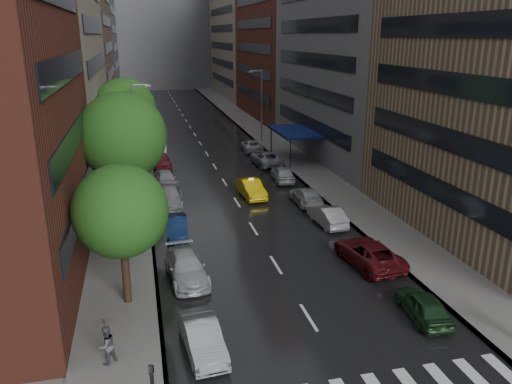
{
  "coord_description": "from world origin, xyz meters",
  "views": [
    {
      "loc": [
        -7.45,
        -16.24,
        13.24
      ],
      "look_at": [
        0.0,
        15.19,
        3.0
      ],
      "focal_mm": 35.0,
      "sensor_mm": 36.0,
      "label": 1
    }
  ],
  "objects": [
    {
      "name": "tree_far",
      "position": [
        -8.6,
        33.62,
        6.38
      ],
      "size": [
        5.85,
        5.85,
        9.32
      ],
      "color": "#382619",
      "rests_on": "ground"
    },
    {
      "name": "ground",
      "position": [
        0.0,
        0.0,
        0.0
      ],
      "size": [
        220.0,
        220.0,
        0.0
      ],
      "primitive_type": "plane",
      "color": "gray",
      "rests_on": "ground"
    },
    {
      "name": "parked_cars_right",
      "position": [
        5.4,
        22.43,
        0.71
      ],
      "size": [
        2.99,
        42.04,
        1.5
      ],
      "color": "#18361C",
      "rests_on": "ground"
    },
    {
      "name": "buildings_left",
      "position": [
        -15.0,
        58.79,
        15.99
      ],
      "size": [
        8.0,
        108.0,
        38.0
      ],
      "color": "maroon",
      "rests_on": "ground"
    },
    {
      "name": "street_lamp_left",
      "position": [
        -7.72,
        30.0,
        4.89
      ],
      "size": [
        1.74,
        0.22,
        9.0
      ],
      "color": "gray",
      "rests_on": "sidewalk_left"
    },
    {
      "name": "sidewalk_right",
      "position": [
        9.0,
        50.0,
        0.07
      ],
      "size": [
        4.0,
        140.0,
        0.15
      ],
      "primitive_type": "cube",
      "color": "gray",
      "rests_on": "ground"
    },
    {
      "name": "parked_cars_left",
      "position": [
        -5.4,
        22.16,
        0.72
      ],
      "size": [
        2.39,
        41.03,
        1.5
      ],
      "color": "#95969A",
      "rests_on": "ground"
    },
    {
      "name": "tree_mid",
      "position": [
        -8.6,
        18.56,
        6.58
      ],
      "size": [
        6.03,
        6.03,
        9.61
      ],
      "color": "#382619",
      "rests_on": "ground"
    },
    {
      "name": "awning",
      "position": [
        8.98,
        35.0,
        3.13
      ],
      "size": [
        4.0,
        8.0,
        3.12
      ],
      "color": "navy",
      "rests_on": "sidewalk_right"
    },
    {
      "name": "buildings_right",
      "position": [
        15.0,
        56.7,
        15.03
      ],
      "size": [
        8.05,
        109.1,
        36.0
      ],
      "color": "#937A5B",
      "rests_on": "ground"
    },
    {
      "name": "road",
      "position": [
        0.0,
        50.0,
        0.01
      ],
      "size": [
        14.0,
        140.0,
        0.01
      ],
      "primitive_type": "cube",
      "color": "black",
      "rests_on": "ground"
    },
    {
      "name": "sidewalk_left",
      "position": [
        -9.0,
        50.0,
        0.07
      ],
      "size": [
        4.0,
        140.0,
        0.15
      ],
      "primitive_type": "cube",
      "color": "gray",
      "rests_on": "ground"
    },
    {
      "name": "tree_near",
      "position": [
        -8.6,
        7.39,
        5.05
      ],
      "size": [
        4.63,
        4.63,
        7.38
      ],
      "color": "#382619",
      "rests_on": "ground"
    },
    {
      "name": "ped_black_umbrella",
      "position": [
        -9.38,
        2.38,
        1.38
      ],
      "size": [
        1.04,
        1.02,
        2.09
      ],
      "color": "#4F5054",
      "rests_on": "sidewalk_left"
    },
    {
      "name": "building_far",
      "position": [
        0.0,
        118.0,
        16.0
      ],
      "size": [
        40.0,
        14.0,
        32.0
      ],
      "primitive_type": "cube",
      "color": "slate",
      "rests_on": "ground"
    },
    {
      "name": "street_lamp_right",
      "position": [
        7.72,
        45.0,
        4.89
      ],
      "size": [
        1.74,
        0.22,
        9.0
      ],
      "color": "gray",
      "rests_on": "sidewalk_right"
    },
    {
      "name": "taxi",
      "position": [
        1.47,
        23.17,
        0.75
      ],
      "size": [
        1.89,
        4.64,
        1.5
      ],
      "primitive_type": "imported",
      "rotation": [
        0.0,
        0.0,
        0.07
      ],
      "color": "yellow",
      "rests_on": "ground"
    }
  ]
}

